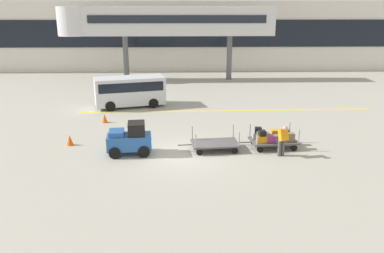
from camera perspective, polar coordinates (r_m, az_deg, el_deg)
ground_plane at (r=19.32m, az=-1.54°, el=-4.03°), size 120.00×120.00×0.00m
apron_lead_line at (r=27.29m, az=5.01°, el=2.27°), size 19.96×0.58×0.01m
terminal_building at (r=44.12m, az=-1.73°, el=12.80°), size 56.40×2.51×7.30m
jet_bridge at (r=38.09m, az=-4.80°, el=14.74°), size 19.93×3.00×6.78m
baggage_tug at (r=19.37m, az=-8.89°, el=-1.81°), size 2.20×1.41×1.58m
baggage_cart_lead at (r=19.80m, az=3.29°, el=-2.45°), size 3.06×1.62×1.10m
baggage_cart_middle at (r=20.46m, az=11.50°, el=-1.61°), size 3.06×1.62×1.10m
baggage_handler at (r=19.30m, az=12.85°, el=-1.76°), size 0.51×0.53×1.56m
shuttle_van at (r=28.45m, az=-8.90°, el=5.28°), size 5.13×3.07×2.10m
safety_cone_near at (r=24.98m, az=-12.42°, el=1.17°), size 0.36×0.36×0.55m
safety_cone_far at (r=21.43m, az=-17.10°, el=-1.86°), size 0.36×0.36×0.55m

